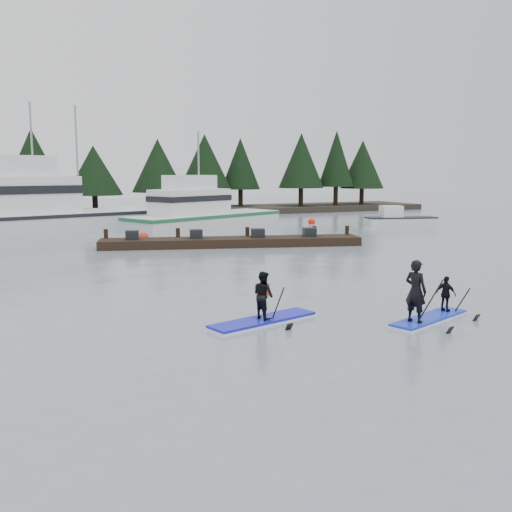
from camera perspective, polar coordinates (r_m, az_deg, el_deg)
name	(u,v)px	position (r m, az deg, el deg)	size (l,w,h in m)	color
ground	(346,324)	(16.00, 8.97, -6.76)	(160.00, 160.00, 0.00)	slate
far_shore	(98,214)	(55.67, -15.52, 4.10)	(70.00, 8.00, 0.60)	#2D281E
treeline	(98,217)	(55.69, -15.51, 3.79)	(60.00, 4.00, 8.00)	black
fishing_boat_large	(41,220)	(43.38, -20.71, 3.35)	(18.46, 9.35, 10.02)	silver
fishing_boat_medium	(202,220)	(43.61, -5.42, 3.61)	(13.53, 8.81, 8.01)	silver
skiff	(401,221)	(46.62, 14.27, 3.40)	(5.50, 1.65, 0.64)	silver
floating_dock	(232,242)	(32.24, -2.44, 1.41)	(14.63, 1.95, 0.49)	black
buoy_c	(312,224)	(46.79, 5.58, 3.24)	(0.58, 0.58, 0.58)	red
buoy_b	(144,240)	(36.05, -11.18, 1.60)	(0.60, 0.60, 0.60)	red
paddleboard_solo	(263,306)	(15.85, 0.73, -4.99)	(3.40, 1.63, 1.88)	#1419BE
paddleboard_duo	(426,299)	(16.59, 16.62, -4.17)	(3.09, 1.71, 2.37)	#152EC5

